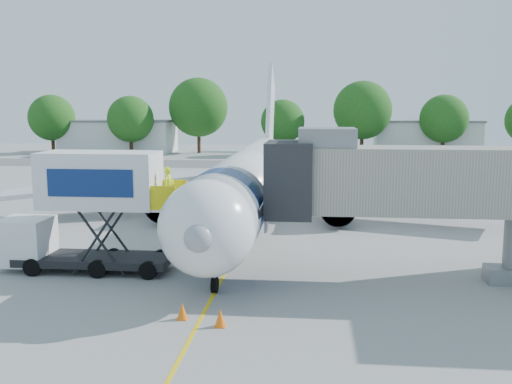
{
  "coord_description": "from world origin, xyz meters",
  "views": [
    {
      "loc": [
        3.88,
        -31.59,
        7.51
      ],
      "look_at": [
        1.06,
        -3.11,
        3.2
      ],
      "focal_mm": 40.0,
      "sensor_mm": 36.0,
      "label": 1
    }
  ],
  "objects": [
    {
      "name": "ground",
      "position": [
        0.0,
        0.0,
        0.0
      ],
      "size": [
        160.0,
        160.0,
        0.0
      ],
      "primitive_type": "plane",
      "color": "#999997",
      "rests_on": "ground"
    },
    {
      "name": "guidance_line",
      "position": [
        0.0,
        0.0,
        0.01
      ],
      "size": [
        0.15,
        70.0,
        0.01
      ],
      "primitive_type": "cube",
      "color": "yellow",
      "rests_on": "ground"
    },
    {
      "name": "taxiway_strip",
      "position": [
        0.0,
        42.0,
        0.0
      ],
      "size": [
        120.0,
        10.0,
        0.01
      ],
      "primitive_type": "cube",
      "color": "#59595B",
      "rests_on": "ground"
    },
    {
      "name": "aircraft",
      "position": [
        0.0,
        4.12,
        2.95
      ],
      "size": [
        34.17,
        37.73,
        11.35
      ],
      "color": "silver",
      "rests_on": "ground"
    },
    {
      "name": "jet_bridge",
      "position": [
        7.99,
        -7.0,
        4.34
      ],
      "size": [
        13.9,
        3.2,
        6.6
      ],
      "color": "#A69F8E",
      "rests_on": "ground"
    },
    {
      "name": "catering_hiloader",
      "position": [
        -6.27,
        -7.0,
        2.76
      ],
      "size": [
        8.5,
        2.44,
        5.5
      ],
      "color": "black",
      "rests_on": "ground"
    },
    {
      "name": "safety_cone_a",
      "position": [
        0.81,
        -13.09,
        0.3
      ],
      "size": [
        0.4,
        0.4,
        0.63
      ],
      "color": "orange",
      "rests_on": "ground"
    },
    {
      "name": "safety_cone_b",
      "position": [
        -0.64,
        -12.55,
        0.29
      ],
      "size": [
        0.38,
        0.38,
        0.61
      ],
      "color": "orange",
      "rests_on": "ground"
    },
    {
      "name": "outbuilding_left",
      "position": [
        -28.0,
        60.0,
        2.66
      ],
      "size": [
        18.4,
        8.4,
        5.3
      ],
      "color": "silver",
      "rests_on": "ground"
    },
    {
      "name": "outbuilding_right",
      "position": [
        22.0,
        62.0,
        2.66
      ],
      "size": [
        16.4,
        7.4,
        5.3
      ],
      "color": "silver",
      "rests_on": "ground"
    },
    {
      "name": "tree_a",
      "position": [
        -37.82,
        56.81,
        5.68
      ],
      "size": [
        7.35,
        7.35,
        9.37
      ],
      "color": "#382314",
      "rests_on": "ground"
    },
    {
      "name": "tree_b",
      "position": [
        -24.28,
        55.05,
        5.54
      ],
      "size": [
        7.16,
        7.16,
        9.13
      ],
      "color": "#382314",
      "rests_on": "ground"
    },
    {
      "name": "tree_c",
      "position": [
        -14.46,
        59.63,
        7.33
      ],
      "size": [
        9.47,
        9.47,
        12.08
      ],
      "color": "#382314",
      "rests_on": "ground"
    },
    {
      "name": "tree_d",
      "position": [
        -0.72,
        56.3,
        5.19
      ],
      "size": [
        6.72,
        6.72,
        8.56
      ],
      "color": "#382314",
      "rests_on": "ground"
    },
    {
      "name": "tree_e",
      "position": [
        11.45,
        57.65,
        6.92
      ],
      "size": [
        8.94,
        8.94,
        11.39
      ],
      "color": "#382314",
      "rests_on": "ground"
    },
    {
      "name": "tree_f",
      "position": [
        23.68,
        57.83,
        5.64
      ],
      "size": [
        7.29,
        7.29,
        9.29
      ],
      "color": "#382314",
      "rests_on": "ground"
    }
  ]
}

